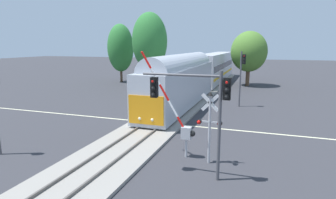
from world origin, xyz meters
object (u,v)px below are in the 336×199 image
Objects in this scene: crossing_gate_near at (181,123)px; elm_centre_background at (249,52)px; crossing_signal_mast at (210,120)px; traffic_signal_far_side at (242,70)px; traffic_signal_near_right at (197,98)px; commuter_train at (203,71)px; oak_behind_train at (150,41)px; pine_left_background at (120,48)px.

elm_centre_background reaches higher than crossing_gate_near.
traffic_signal_far_side reaches higher than crossing_signal_mast.
traffic_signal_near_right is (-0.30, -1.82, 1.51)m from crossing_signal_mast.
crossing_gate_near is at bearing 121.61° from traffic_signal_near_right.
crossing_gate_near is 1.15× the size of traffic_signal_near_right.
traffic_signal_far_side is at bearing -55.47° from commuter_train.
traffic_signal_near_right is at bearing -63.21° from oak_behind_train.
elm_centre_background is at bearing 27.82° from oak_behind_train.
elm_centre_background is at bearing 86.53° from crossing_gate_near.
pine_left_background is (-20.59, 30.95, 1.89)m from traffic_signal_near_right.
crossing_signal_mast is 0.47× the size of elm_centre_background.
commuter_train is at bearing 99.05° from crossing_gate_near.
commuter_train is 24.42m from crossing_signal_mast.
elm_centre_background reaches higher than traffic_signal_far_side.
crossing_signal_mast is (5.42, -23.81, -0.36)m from commuter_train.
pine_left_background is 9.00m from oak_behind_train.
pine_left_background reaches higher than commuter_train.
crossing_gate_near is 34.72m from pine_left_background.
crossing_gate_near reaches higher than traffic_signal_far_side.
crossing_signal_mast is at bearing -77.18° from commuter_train.
traffic_signal_far_side is (2.14, 14.84, 1.85)m from crossing_gate_near.
traffic_signal_far_side is at bearing 88.34° from crossing_signal_mast.
elm_centre_background is at bearing 6.09° from pine_left_background.
oak_behind_train reaches higher than pine_left_background.
crossing_gate_near is at bearing -93.47° from elm_centre_background.
commuter_train is at bearing 101.29° from traffic_signal_near_right.
crossing_gate_near is at bearing -80.95° from commuter_train.
commuter_train is 7.46× the size of traffic_signal_far_side.
traffic_signal_near_right is (-0.74, -17.11, 0.09)m from traffic_signal_far_side.
traffic_signal_far_side is at bearing -32.97° from pine_left_background.
traffic_signal_near_right is 29.29m from oak_behind_train.
commuter_train is 26.16m from traffic_signal_near_right.
elm_centre_background is at bearing 89.67° from crossing_signal_mast.
crossing_gate_near is 0.61× the size of pine_left_background.
crossing_gate_near is at bearing 165.19° from crossing_signal_mast.
crossing_signal_mast is 0.40× the size of pine_left_background.
oak_behind_train reaches higher than crossing_signal_mast.
oak_behind_train reaches higher than commuter_train.
crossing_gate_near is 3.30m from traffic_signal_near_right.
traffic_signal_near_right is at bearing -90.83° from elm_centre_background.
traffic_signal_far_side reaches higher than commuter_train.
crossing_signal_mast is 0.36× the size of oak_behind_train.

